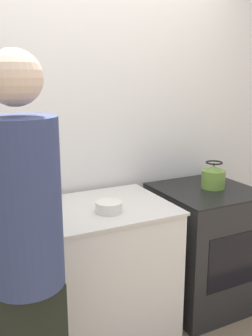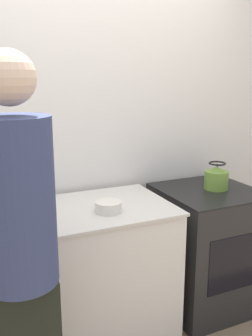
% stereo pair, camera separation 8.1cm
% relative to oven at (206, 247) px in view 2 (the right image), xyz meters
% --- Properties ---
extents(wall_back, '(8.00, 0.05, 2.60)m').
position_rel_oven_xyz_m(wall_back, '(-0.82, 0.40, 0.86)').
color(wall_back, white).
rests_on(wall_back, ground_plane).
extents(counter, '(1.59, 0.68, 0.89)m').
position_rel_oven_xyz_m(counter, '(-1.19, -0.01, 0.00)').
color(counter, silver).
rests_on(counter, ground_plane).
extents(oven, '(0.66, 0.67, 0.88)m').
position_rel_oven_xyz_m(oven, '(0.00, 0.00, 0.00)').
color(oven, black).
rests_on(oven, ground_plane).
extents(person, '(0.34, 0.58, 1.77)m').
position_rel_oven_xyz_m(person, '(-1.40, -0.58, 0.53)').
color(person, black).
rests_on(person, ground_plane).
extents(cutting_board, '(0.35, 0.24, 0.02)m').
position_rel_oven_xyz_m(cutting_board, '(-1.35, -0.09, 0.45)').
color(cutting_board, '#A87A4C').
rests_on(cutting_board, counter).
extents(knife, '(0.22, 0.11, 0.01)m').
position_rel_oven_xyz_m(knife, '(-1.36, -0.08, 0.47)').
color(knife, silver).
rests_on(knife, cutting_board).
extents(kettle, '(0.17, 0.17, 0.19)m').
position_rel_oven_xyz_m(kettle, '(0.05, -0.00, 0.52)').
color(kettle, olive).
rests_on(kettle, oven).
extents(bowl_prep, '(0.16, 0.16, 0.06)m').
position_rel_oven_xyz_m(bowl_prep, '(-0.82, -0.12, 0.48)').
color(bowl_prep, silver).
rests_on(bowl_prep, counter).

